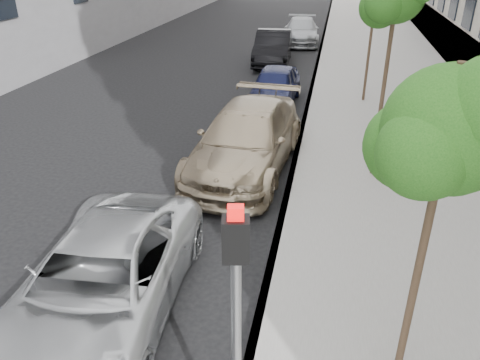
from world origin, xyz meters
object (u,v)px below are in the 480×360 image
(minivan, at_px, (102,281))
(sedan_blue, at_px, (275,86))
(tree_near, at_px, (451,130))
(sedan_rear, at_px, (301,31))
(signal_pole, at_px, (236,322))
(suv, at_px, (246,139))
(sedan_black, at_px, (273,47))

(minivan, relative_size, sedan_blue, 1.23)
(tree_near, distance_m, minivan, 5.44)
(minivan, relative_size, sedan_rear, 1.01)
(signal_pole, distance_m, sedan_rear, 26.24)
(tree_near, relative_size, minivan, 0.87)
(tree_near, relative_size, signal_pole, 1.32)
(signal_pole, distance_m, sedan_blue, 13.88)
(suv, xyz_separation_m, sedan_black, (-0.98, 12.44, -0.03))
(signal_pole, xyz_separation_m, minivan, (-2.58, 2.00, -1.52))
(minivan, bearing_deg, tree_near, -9.44)
(sedan_blue, relative_size, sedan_rear, 0.82)
(sedan_black, relative_size, sedan_rear, 0.97)
(suv, height_order, sedan_rear, suv)
(sedan_blue, height_order, sedan_rear, sedan_rear)
(tree_near, distance_m, signal_pole, 2.89)
(suv, xyz_separation_m, sedan_blue, (0.00, 5.70, -0.12))
(signal_pole, height_order, minivan, signal_pole)
(minivan, bearing_deg, sedan_black, 85.73)
(minivan, distance_m, sedan_black, 18.47)
(minivan, bearing_deg, signal_pole, -41.49)
(sedan_black, height_order, sedan_rear, sedan_black)
(suv, distance_m, sedan_blue, 5.71)
(suv, distance_m, sedan_rear, 18.13)
(sedan_blue, xyz_separation_m, sedan_rear, (-0.01, 12.43, 0.02))
(sedan_blue, bearing_deg, sedan_rear, 91.33)
(sedan_black, distance_m, sedan_rear, 5.77)
(tree_near, xyz_separation_m, signal_pole, (-1.93, -1.54, -1.51))
(sedan_black, bearing_deg, minivan, -93.86)
(tree_near, relative_size, sedan_blue, 1.07)
(tree_near, height_order, suv, tree_near)
(minivan, height_order, sedan_blue, minivan)
(sedan_blue, distance_m, sedan_rear, 12.43)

